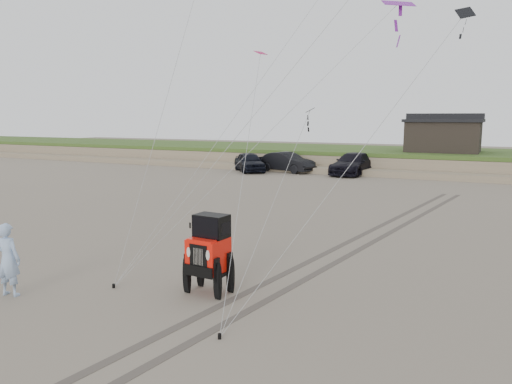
% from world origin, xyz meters
% --- Properties ---
extents(ground, '(160.00, 160.00, 0.00)m').
position_xyz_m(ground, '(0.00, 0.00, 0.00)').
color(ground, '#6B6054').
rests_on(ground, ground).
extents(dune_ridge, '(160.00, 14.25, 1.73)m').
position_xyz_m(dune_ridge, '(0.00, 37.50, 0.82)').
color(dune_ridge, '#7A6B54').
rests_on(dune_ridge, ground).
extents(cabin, '(6.40, 5.40, 3.35)m').
position_xyz_m(cabin, '(2.00, 37.00, 3.24)').
color(cabin, black).
rests_on(cabin, dune_ridge).
extents(truck_a, '(4.75, 5.09, 1.70)m').
position_xyz_m(truck_a, '(-13.15, 29.01, 0.85)').
color(truck_a, black).
rests_on(truck_a, ground).
extents(truck_b, '(5.52, 3.20, 1.72)m').
position_xyz_m(truck_b, '(-10.09, 30.15, 0.86)').
color(truck_b, black).
rests_on(truck_b, ground).
extents(truck_c, '(2.93, 6.32, 1.79)m').
position_xyz_m(truck_c, '(-4.38, 30.87, 0.89)').
color(truck_c, black).
rests_on(truck_c, ground).
extents(jeep, '(2.31, 4.76, 1.73)m').
position_xyz_m(jeep, '(-0.20, 1.26, 0.86)').
color(jeep, red).
rests_on(jeep, ground).
extents(man, '(0.80, 0.60, 2.00)m').
position_xyz_m(man, '(-4.91, -1.29, 1.00)').
color(man, '#90B6E0').
rests_on(man, ground).
extents(stake_main, '(0.08, 0.08, 0.12)m').
position_xyz_m(stake_main, '(-2.82, 0.40, 0.06)').
color(stake_main, black).
rests_on(stake_main, ground).
extents(stake_aux, '(0.08, 0.08, 0.12)m').
position_xyz_m(stake_aux, '(1.52, -1.10, 0.06)').
color(stake_aux, black).
rests_on(stake_aux, ground).
extents(tire_tracks, '(5.22, 29.74, 0.01)m').
position_xyz_m(tire_tracks, '(2.00, 8.00, 0.00)').
color(tire_tracks, '#4C443D').
rests_on(tire_tracks, ground).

